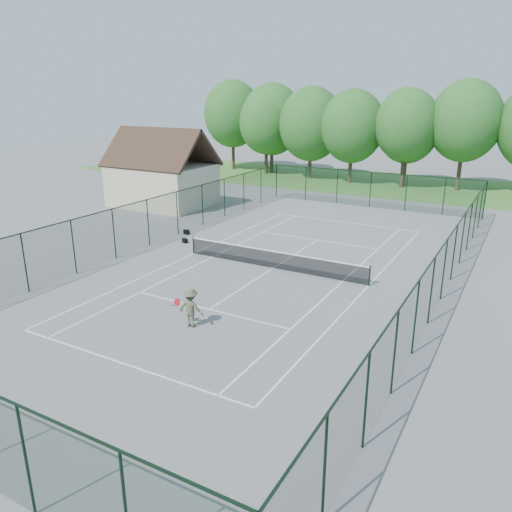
{
  "coord_description": "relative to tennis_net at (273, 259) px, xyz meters",
  "views": [
    {
      "loc": [
        12.04,
        -23.52,
        9.44
      ],
      "look_at": [
        0.0,
        -2.0,
        1.3
      ],
      "focal_mm": 35.0,
      "sensor_mm": 36.0,
      "label": 1
    }
  ],
  "objects": [
    {
      "name": "tree_line_far",
      "position": [
        0.0,
        30.0,
        5.42
      ],
      "size": [
        39.4,
        6.4,
        9.7
      ],
      "color": "#463422",
      "rests_on": "ground"
    },
    {
      "name": "sports_bag_b",
      "position": [
        -7.36,
        1.58,
        -0.43
      ],
      "size": [
        0.43,
        0.34,
        0.29
      ],
      "primitive_type": "cube",
      "rotation": [
        0.0,
        0.0,
        -0.33
      ],
      "color": "black",
      "rests_on": "ground"
    },
    {
      "name": "sports_bag_a",
      "position": [
        -8.52,
        3.31,
        -0.42
      ],
      "size": [
        0.4,
        0.25,
        0.31
      ],
      "primitive_type": "cube",
      "rotation": [
        0.0,
        0.0,
        -0.04
      ],
      "color": "black",
      "rests_on": "ground"
    },
    {
      "name": "fence_enclosure",
      "position": [
        0.0,
        0.0,
        0.98
      ],
      "size": [
        18.05,
        36.05,
        3.02
      ],
      "color": "#193621",
      "rests_on": "ground"
    },
    {
      "name": "court_lines",
      "position": [
        0.0,
        0.0,
        -0.57
      ],
      "size": [
        11.05,
        23.85,
        0.01
      ],
      "color": "white",
      "rests_on": "ground"
    },
    {
      "name": "utility_building",
      "position": [
        -16.0,
        10.0,
        2.54
      ],
      "size": [
        8.6,
        6.27,
        6.63
      ],
      "color": "beige",
      "rests_on": "ground"
    },
    {
      "name": "grass_far",
      "position": [
        0.0,
        30.0,
        -0.57
      ],
      "size": [
        80.0,
        16.0,
        0.01
      ],
      "primitive_type": "cube",
      "color": "#4C8835",
      "rests_on": "ground"
    },
    {
      "name": "ground",
      "position": [
        0.0,
        0.0,
        -0.58
      ],
      "size": [
        140.0,
        140.0,
        0.0
      ],
      "primitive_type": "plane",
      "color": "gray",
      "rests_on": "ground"
    },
    {
      "name": "tennis_net",
      "position": [
        0.0,
        0.0,
        0.0
      ],
      "size": [
        11.08,
        0.08,
        1.1
      ],
      "color": "black",
      "rests_on": "ground"
    },
    {
      "name": "tennis_player",
      "position": [
        0.33,
        -8.18,
        0.27
      ],
      "size": [
        1.78,
        0.82,
        1.7
      ],
      "color": "#53563D",
      "rests_on": "ground"
    }
  ]
}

